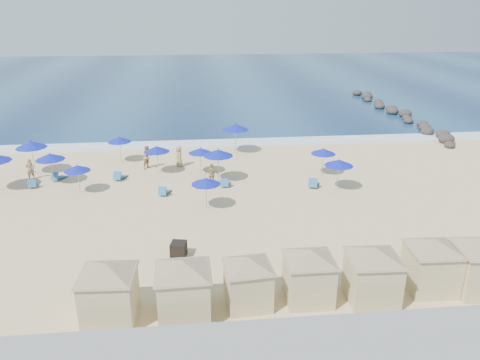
% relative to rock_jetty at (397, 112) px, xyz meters
% --- Properties ---
extents(ground, '(160.00, 160.00, 0.00)m').
position_rel_rock_jetty_xyz_m(ground, '(-24.01, -24.90, -0.36)').
color(ground, beige).
rests_on(ground, ground).
extents(ocean, '(160.00, 80.00, 0.06)m').
position_rel_rock_jetty_xyz_m(ocean, '(-24.01, 30.10, -0.33)').
color(ocean, navy).
rests_on(ocean, ground).
extents(surf_line, '(160.00, 2.50, 0.08)m').
position_rel_rock_jetty_xyz_m(surf_line, '(-24.01, -9.40, -0.32)').
color(surf_line, white).
rests_on(surf_line, ground).
extents(rock_jetty, '(2.56, 26.66, 0.96)m').
position_rel_rock_jetty_xyz_m(rock_jetty, '(0.00, 0.00, 0.00)').
color(rock_jetty, '#292422').
rests_on(rock_jetty, ground).
extents(trash_bin, '(0.90, 0.90, 0.76)m').
position_rel_rock_jetty_xyz_m(trash_bin, '(-24.60, -29.80, 0.02)').
color(trash_bin, black).
rests_on(trash_bin, ground).
extents(cabana_0, '(4.53, 4.53, 2.85)m').
position_rel_rock_jetty_xyz_m(cabana_0, '(-27.28, -34.65, 1.27)').
color(cabana_0, beige).
rests_on(cabana_0, ground).
extents(cabana_1, '(4.57, 4.57, 2.87)m').
position_rel_rock_jetty_xyz_m(cabana_1, '(-24.27, -34.75, 1.28)').
color(cabana_1, beige).
rests_on(cabana_1, ground).
extents(cabana_2, '(4.04, 4.04, 2.54)m').
position_rel_rock_jetty_xyz_m(cabana_2, '(-21.54, -34.27, 1.09)').
color(cabana_2, beige).
rests_on(cabana_2, ground).
extents(cabana_3, '(4.32, 4.32, 2.71)m').
position_rel_rock_jetty_xyz_m(cabana_3, '(-18.87, -34.17, 1.19)').
color(cabana_3, beige).
rests_on(cabana_3, ground).
extents(cabana_4, '(4.50, 4.50, 2.83)m').
position_rel_rock_jetty_xyz_m(cabana_4, '(-16.13, -34.49, 1.26)').
color(cabana_4, beige).
rests_on(cabana_4, ground).
extents(cabana_5, '(4.44, 4.44, 2.78)m').
position_rel_rock_jetty_xyz_m(cabana_5, '(-13.18, -33.96, 1.23)').
color(cabana_5, beige).
rests_on(cabana_5, ground).
extents(umbrella_0, '(2.33, 2.33, 2.65)m').
position_rel_rock_jetty_xyz_m(umbrella_0, '(-35.80, -16.02, 1.94)').
color(umbrella_0, '#A5A8AD').
rests_on(umbrella_0, ground).
extents(umbrella_2, '(2.09, 2.09, 2.37)m').
position_rel_rock_jetty_xyz_m(umbrella_2, '(-33.80, -18.46, 1.70)').
color(umbrella_2, '#A5A8AD').
rests_on(umbrella_2, ground).
extents(umbrella_3, '(1.82, 1.82, 2.07)m').
position_rel_rock_jetty_xyz_m(umbrella_3, '(-31.54, -20.42, 1.43)').
color(umbrella_3, '#A5A8AD').
rests_on(umbrella_3, ground).
extents(umbrella_4, '(1.94, 1.94, 2.21)m').
position_rel_rock_jetty_xyz_m(umbrella_4, '(-29.59, -13.89, 1.55)').
color(umbrella_4, '#A5A8AD').
rests_on(umbrella_4, ground).
extents(umbrella_5, '(1.97, 1.97, 2.25)m').
position_rel_rock_jetty_xyz_m(umbrella_5, '(-26.41, -17.00, 1.59)').
color(umbrella_5, '#A5A8AD').
rests_on(umbrella_5, ground).
extents(umbrella_6, '(1.88, 1.88, 2.14)m').
position_rel_rock_jetty_xyz_m(umbrella_6, '(-22.95, -23.96, 1.49)').
color(umbrella_6, '#A5A8AD').
rests_on(umbrella_6, ground).
extents(umbrella_7, '(1.85, 1.85, 2.11)m').
position_rel_rock_jetty_xyz_m(umbrella_7, '(-23.13, -17.37, 1.47)').
color(umbrella_7, '#A5A8AD').
rests_on(umbrella_7, ground).
extents(umbrella_8, '(2.21, 2.21, 2.52)m').
position_rel_rock_jetty_xyz_m(umbrella_8, '(-21.89, -19.16, 1.82)').
color(umbrella_8, '#A5A8AD').
rests_on(umbrella_8, ground).
extents(umbrella_9, '(2.35, 2.35, 2.68)m').
position_rel_rock_jetty_xyz_m(umbrella_9, '(-20.01, -12.42, 1.96)').
color(umbrella_9, '#A5A8AD').
rests_on(umbrella_9, ground).
extents(umbrella_10, '(1.90, 1.90, 2.16)m').
position_rel_rock_jetty_xyz_m(umbrella_10, '(-13.98, -18.64, 1.51)').
color(umbrella_10, '#A5A8AD').
rests_on(umbrella_10, ground).
extents(umbrella_11, '(2.03, 2.03, 2.31)m').
position_rel_rock_jetty_xyz_m(umbrella_11, '(-13.74, -21.74, 1.64)').
color(umbrella_11, '#A5A8AD').
rests_on(umbrella_11, ground).
extents(beach_chair_0, '(0.85, 1.33, 0.68)m').
position_rel_rock_jetty_xyz_m(beach_chair_0, '(-35.13, -19.00, -0.13)').
color(beach_chair_0, '#2A659A').
rests_on(beach_chair_0, ground).
extents(beach_chair_1, '(1.06, 1.44, 0.72)m').
position_rel_rock_jetty_xyz_m(beach_chair_1, '(-33.69, -17.70, -0.11)').
color(beach_chair_1, '#2A659A').
rests_on(beach_chair_1, ground).
extents(beach_chair_2, '(1.02, 1.46, 0.74)m').
position_rel_rock_jetty_xyz_m(beach_chair_2, '(-29.16, -18.06, -0.11)').
color(beach_chair_2, '#2A659A').
rests_on(beach_chair_2, ground).
extents(beach_chair_3, '(0.93, 1.40, 0.71)m').
position_rel_rock_jetty_xyz_m(beach_chair_3, '(-25.75, -21.37, -0.12)').
color(beach_chair_3, '#2A659A').
rests_on(beach_chair_3, ground).
extents(beach_chair_4, '(0.82, 1.35, 0.69)m').
position_rel_rock_jetty_xyz_m(beach_chair_4, '(-21.47, -20.21, -0.12)').
color(beach_chair_4, '#2A659A').
rests_on(beach_chair_4, ground).
extents(beach_chair_5, '(1.10, 1.53, 0.77)m').
position_rel_rock_jetty_xyz_m(beach_chair_5, '(-15.24, -21.00, -0.10)').
color(beach_chair_5, '#2A659A').
rests_on(beach_chair_5, ground).
extents(beachgoer_0, '(0.70, 0.62, 1.60)m').
position_rel_rock_jetty_xyz_m(beachgoer_0, '(-35.70, -17.32, 0.44)').
color(beachgoer_0, tan).
rests_on(beachgoer_0, ground).
extents(beachgoer_1, '(1.11, 1.13, 1.84)m').
position_rel_rock_jetty_xyz_m(beachgoer_1, '(-27.24, -15.71, 0.56)').
color(beachgoer_1, tan).
rests_on(beachgoer_1, ground).
extents(beachgoer_2, '(1.04, 0.61, 1.66)m').
position_rel_rock_jetty_xyz_m(beachgoer_2, '(-22.41, -20.01, 0.47)').
color(beachgoer_2, tan).
rests_on(beachgoer_2, ground).
extents(beachgoer_3, '(0.72, 0.93, 1.68)m').
position_rel_rock_jetty_xyz_m(beachgoer_3, '(-24.80, -15.53, 0.48)').
color(beachgoer_3, tan).
rests_on(beachgoer_3, ground).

